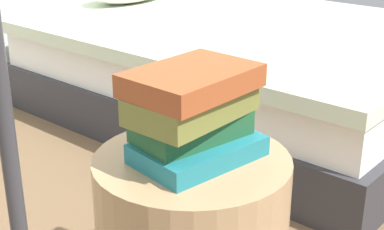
% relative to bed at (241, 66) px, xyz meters
% --- Properties ---
extents(bed, '(1.65, 2.09, 0.62)m').
position_rel_bed_xyz_m(bed, '(0.00, 0.00, 0.00)').
color(bed, '#2D2D33').
rests_on(bed, ground_plane).
extents(book_teal, '(0.30, 0.21, 0.05)m').
position_rel_bed_xyz_m(book_teal, '(-1.27, -0.91, 0.26)').
color(book_teal, '#1E727F').
rests_on(book_teal, side_table).
extents(book_forest, '(0.28, 0.18, 0.06)m').
position_rel_bed_xyz_m(book_forest, '(-1.26, -0.88, 0.31)').
color(book_forest, '#1E512D').
rests_on(book_forest, book_teal).
extents(book_olive, '(0.30, 0.19, 0.06)m').
position_rel_bed_xyz_m(book_olive, '(-1.27, -0.89, 0.37)').
color(book_olive, olive).
rests_on(book_olive, book_forest).
extents(book_rust, '(0.30, 0.22, 0.05)m').
position_rel_bed_xyz_m(book_rust, '(-1.27, -0.89, 0.43)').
color(book_rust, '#994723').
rests_on(book_rust, book_olive).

